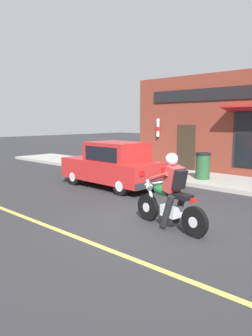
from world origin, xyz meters
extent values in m
plane|color=#2B2B2D|center=(0.00, 0.00, 0.00)|extent=(80.00, 80.00, 0.00)
cube|color=#9E9B93|center=(5.34, 3.00, 0.07)|extent=(2.60, 22.00, 0.14)
cube|color=#D1C64C|center=(-1.80, 3.00, 0.00)|extent=(0.12, 19.80, 0.01)
cube|color=#2D2319|center=(6.62, 3.63, 1.05)|extent=(0.04, 0.90, 2.10)
cylinder|color=white|center=(6.54, 5.12, 1.90)|extent=(0.14, 0.14, 0.70)
cylinder|color=red|center=(6.54, 5.12, 1.90)|extent=(0.15, 0.15, 0.20)
sphere|color=silver|center=(6.54, 5.12, 2.30)|extent=(0.16, 0.16, 0.16)
cylinder|color=black|center=(0.04, 0.36, 0.31)|extent=(0.20, 0.63, 0.62)
cylinder|color=silver|center=(0.04, 0.36, 0.31)|extent=(0.15, 0.23, 0.22)
cylinder|color=black|center=(-0.19, -1.02, 0.31)|extent=(0.20, 0.63, 0.62)
cylinder|color=silver|center=(-0.19, -1.02, 0.31)|extent=(0.15, 0.23, 0.22)
cube|color=silver|center=(-0.08, -0.38, 0.39)|extent=(0.34, 0.44, 0.24)
ellipsoid|color=#196B33|center=(-0.04, -0.13, 0.80)|extent=(0.38, 0.56, 0.24)
cube|color=black|center=(-0.12, -0.61, 0.76)|extent=(0.35, 0.59, 0.10)
cylinder|color=silver|center=(0.03, 0.26, 0.62)|extent=(0.12, 0.33, 0.68)
cylinder|color=silver|center=(0.01, 0.14, 0.91)|extent=(0.56, 0.13, 0.04)
sphere|color=silver|center=(0.03, 0.31, 0.79)|extent=(0.16, 0.16, 0.16)
cylinder|color=silver|center=(0.01, -0.80, 0.29)|extent=(0.17, 0.56, 0.08)
cube|color=red|center=(-0.18, -0.97, 0.73)|extent=(0.13, 0.08, 0.08)
cylinder|color=black|center=(-0.27, -0.42, 0.43)|extent=(0.20, 0.37, 0.71)
cylinder|color=black|center=(0.09, -0.48, 0.43)|extent=(0.20, 0.37, 0.71)
cube|color=#B23333|center=(-0.09, -0.43, 1.08)|extent=(0.39, 0.38, 0.57)
cylinder|color=#B23333|center=(-0.25, -0.16, 1.12)|extent=(0.17, 0.53, 0.26)
cylinder|color=#B23333|center=(0.15, -0.23, 1.12)|extent=(0.17, 0.53, 0.26)
sphere|color=silver|center=(-0.08, -0.37, 1.49)|extent=(0.26, 0.26, 0.26)
cube|color=black|center=(-0.12, -0.59, 1.10)|extent=(0.32, 0.28, 0.42)
cylinder|color=black|center=(1.50, 4.96, 0.30)|extent=(0.20, 0.60, 0.60)
cylinder|color=silver|center=(1.50, 4.96, 0.30)|extent=(0.21, 0.34, 0.33)
cylinder|color=black|center=(2.94, 4.92, 0.30)|extent=(0.20, 0.60, 0.60)
cylinder|color=silver|center=(2.94, 4.92, 0.30)|extent=(0.21, 0.34, 0.33)
cylinder|color=black|center=(1.43, 2.56, 0.30)|extent=(0.20, 0.60, 0.60)
cylinder|color=silver|center=(1.43, 2.56, 0.30)|extent=(0.21, 0.34, 0.33)
cylinder|color=black|center=(2.87, 2.52, 0.30)|extent=(0.20, 0.60, 0.60)
cylinder|color=silver|center=(2.87, 2.52, 0.30)|extent=(0.21, 0.34, 0.33)
cube|color=red|center=(2.18, 3.74, 0.60)|extent=(1.74, 3.74, 0.70)
cube|color=red|center=(2.18, 3.49, 1.24)|extent=(1.49, 1.94, 0.66)
cube|color=black|center=(2.20, 4.36, 1.19)|extent=(1.33, 0.38, 0.51)
cube|color=black|center=(1.45, 3.51, 1.22)|extent=(0.07, 1.52, 0.46)
cube|color=black|center=(2.90, 3.47, 1.22)|extent=(0.07, 1.52, 0.46)
cube|color=silver|center=(1.73, 5.61, 0.72)|extent=(0.24, 0.05, 0.14)
cube|color=red|center=(1.63, 1.89, 0.74)|extent=(0.20, 0.05, 0.16)
cube|color=silver|center=(2.74, 5.59, 0.72)|extent=(0.24, 0.05, 0.14)
cube|color=red|center=(2.64, 1.87, 0.74)|extent=(0.20, 0.05, 0.16)
cube|color=#28282B|center=(2.23, 5.57, 0.35)|extent=(1.61, 0.16, 0.20)
cube|color=#28282B|center=(2.14, 1.91, 0.35)|extent=(1.61, 0.16, 0.20)
cylinder|color=#23512D|center=(5.01, 1.83, 0.59)|extent=(0.52, 0.52, 0.90)
cylinder|color=black|center=(5.01, 1.83, 1.08)|extent=(0.56, 0.56, 0.08)
camera|label=1|loc=(-5.64, -4.30, 2.28)|focal=35.00mm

